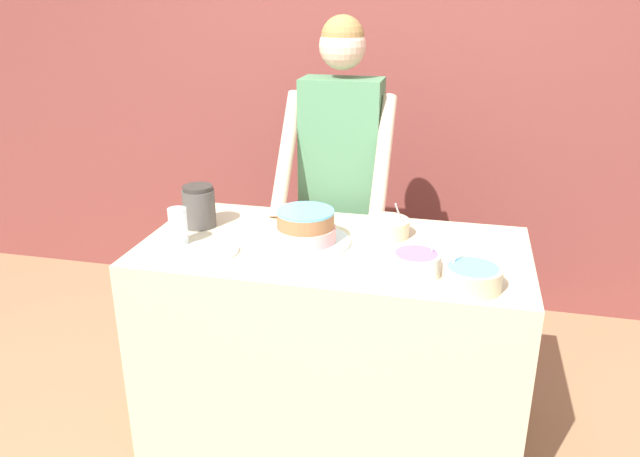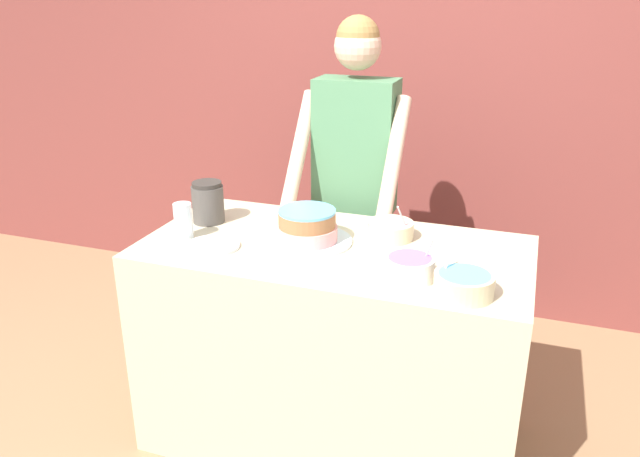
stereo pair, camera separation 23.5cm
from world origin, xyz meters
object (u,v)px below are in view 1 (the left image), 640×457
person_baker (341,164)px  drinking_glass (178,226)px  ceramic_plate (211,251)px  frosting_bowl_pink (387,226)px  frosting_bowl_blue (472,276)px  stoneware_jar (199,206)px  frosting_bowl_purple (416,263)px  cake (306,228)px

person_baker → drinking_glass: person_baker is taller
drinking_glass → ceramic_plate: (0.15, -0.05, -0.07)m
ceramic_plate → frosting_bowl_pink: bearing=27.3°
frosting_bowl_blue → drinking_glass: frosting_bowl_blue is taller
person_baker → stoneware_jar: size_ratio=9.76×
person_baker → stoneware_jar: bearing=-135.1°
person_baker → drinking_glass: bearing=-125.6°
frosting_bowl_blue → ceramic_plate: 0.96m
frosting_bowl_blue → frosting_bowl_purple: frosting_bowl_blue is taller
frosting_bowl_pink → ceramic_plate: size_ratio=0.87×
drinking_glass → person_baker: bearing=54.4°
frosting_bowl_purple → drinking_glass: 0.92m
frosting_bowl_purple → stoneware_jar: 0.96m
frosting_bowl_blue → stoneware_jar: 1.16m
cake → stoneware_jar: size_ratio=2.01×
stoneware_jar → frosting_bowl_purple: bearing=-16.0°
frosting_bowl_pink → frosting_bowl_blue: bearing=-50.1°
drinking_glass → ceramic_plate: size_ratio=0.70×
person_baker → frosting_bowl_blue: 1.03m
cake → frosting_bowl_blue: size_ratio=1.81×
frosting_bowl_purple → frosting_bowl_pink: frosting_bowl_pink is taller
frosting_bowl_blue → stoneware_jar: frosting_bowl_blue is taller
frosting_bowl_pink → drinking_glass: frosting_bowl_pink is taller
drinking_glass → stoneware_jar: 0.20m
frosting_bowl_pink → ceramic_plate: 0.70m
frosting_bowl_blue → frosting_bowl_pink: bearing=129.9°
frosting_bowl_pink → drinking_glass: bearing=-160.4°
cake → drinking_glass: 0.49m
frosting_bowl_blue → ceramic_plate: bearing=175.1°
cake → frosting_bowl_pink: frosting_bowl_pink is taller
cake → frosting_bowl_blue: 0.68m
frosting_bowl_pink → stoneware_jar: (-0.77, -0.07, 0.05)m
drinking_glass → cake: bearing=14.8°
frosting_bowl_purple → drinking_glass: bearing=176.1°
cake → stoneware_jar: stoneware_jar is taller
stoneware_jar → frosting_bowl_pink: bearing=5.5°
stoneware_jar → ceramic_plate: bearing=-58.9°
cake → frosting_bowl_purple: size_ratio=2.05×
person_baker → drinking_glass: (-0.50, -0.70, -0.09)m
drinking_glass → frosting_bowl_pink: bearing=19.6°
cake → person_baker: bearing=87.7°
frosting_bowl_purple → cake: bearing=157.0°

